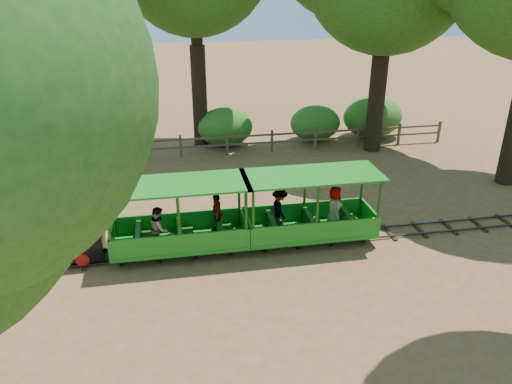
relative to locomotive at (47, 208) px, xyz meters
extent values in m
plane|color=#92653F|center=(6.77, -0.08, -1.69)|extent=(90.00, 90.00, 0.00)
cube|color=#3F3D3A|center=(6.77, -0.38, -1.62)|extent=(22.00, 0.05, 0.05)
cube|color=#3F3D3A|center=(6.77, 0.22, -1.62)|extent=(22.00, 0.05, 0.05)
cube|color=#382314|center=(6.77, -0.08, -1.67)|extent=(0.12, 1.00, 0.05)
cube|color=#382314|center=(1.77, -0.08, -1.67)|extent=(0.12, 1.00, 0.05)
cube|color=#382314|center=(11.77, -0.08, -1.67)|extent=(0.12, 1.00, 0.05)
cube|color=black|center=(0.19, -0.08, -1.41)|extent=(2.26, 0.72, 0.18)
cylinder|color=black|center=(-0.17, -0.08, -1.03)|extent=(1.44, 0.58, 0.58)
cylinder|color=black|center=(-0.73, -0.08, -0.51)|extent=(0.16, 0.16, 0.45)
sphere|color=gold|center=(-0.12, -0.08, -0.72)|extent=(0.27, 0.27, 0.27)
cylinder|color=gold|center=(-0.37, -0.08, -0.70)|extent=(0.10, 0.10, 0.10)
cube|color=black|center=(0.86, -0.08, -1.03)|extent=(0.92, 0.72, 0.56)
cube|color=black|center=(0.86, -0.08, -0.73)|extent=(0.98, 0.78, 0.04)
cone|color=black|center=(-1.04, -0.08, -1.43)|extent=(0.46, 0.66, 0.66)
cylinder|color=gold|center=(-0.92, -0.08, -0.92)|extent=(0.10, 0.14, 0.14)
cylinder|color=maroon|center=(-0.58, -0.45, -1.41)|extent=(0.37, 0.06, 0.37)
cylinder|color=maroon|center=(-0.58, 0.29, -1.41)|extent=(0.37, 0.06, 0.37)
cylinder|color=maroon|center=(0.09, -0.45, -1.41)|extent=(0.37, 0.06, 0.37)
cylinder|color=maroon|center=(0.09, 0.29, -1.41)|extent=(0.37, 0.06, 0.37)
cylinder|color=maroon|center=(0.76, -0.45, -1.41)|extent=(0.37, 0.06, 0.37)
cylinder|color=maroon|center=(0.76, 0.29, -1.41)|extent=(0.37, 0.06, 0.37)
sphere|color=white|center=(-0.63, -0.03, 0.07)|extent=(0.92, 0.92, 0.92)
sphere|color=white|center=(-0.22, 0.02, 0.43)|extent=(1.23, 1.23, 1.23)
sphere|color=white|center=(0.50, 0.07, 0.74)|extent=(1.03, 1.03, 1.03)
imported|color=silver|center=(0.67, 0.01, 0.10)|extent=(0.47, 0.64, 1.62)
cube|color=#1C841D|center=(3.39, -0.08, -1.35)|extent=(3.79, 1.45, 0.11)
cube|color=#195212|center=(3.39, -0.08, -1.48)|extent=(3.41, 0.56, 0.16)
cube|color=#1C841D|center=(3.39, -0.76, -1.01)|extent=(3.79, 0.07, 0.56)
cube|color=#1C841D|center=(3.39, 0.60, -1.01)|extent=(3.79, 0.07, 0.56)
cube|color=#1C841D|center=(3.39, -0.08, 0.44)|extent=(3.96, 1.62, 0.06)
cylinder|color=#195212|center=(1.59, -0.73, -0.45)|extent=(0.08, 0.08, 1.78)
cylinder|color=#195212|center=(1.59, 0.58, -0.45)|extent=(0.08, 0.08, 1.78)
cylinder|color=#195212|center=(5.20, -0.73, -0.45)|extent=(0.08, 0.08, 1.78)
cylinder|color=#195212|center=(5.20, 0.58, -0.45)|extent=(0.08, 0.08, 1.78)
cube|color=#195212|center=(2.26, -0.08, -1.07)|extent=(0.13, 1.23, 0.45)
cube|color=#195212|center=(3.39, -0.08, -1.07)|extent=(0.13, 1.23, 0.45)
cube|color=#195212|center=(4.53, -0.08, -1.07)|extent=(0.13, 1.23, 0.45)
cylinder|color=black|center=(2.18, -0.45, -1.44)|extent=(0.31, 0.07, 0.31)
cylinder|color=black|center=(2.18, 0.30, -1.44)|extent=(0.31, 0.07, 0.31)
cylinder|color=black|center=(4.61, -0.45, -1.44)|extent=(0.31, 0.07, 0.31)
cylinder|color=black|center=(4.61, 0.30, -1.44)|extent=(0.31, 0.07, 0.31)
imported|color=gray|center=(2.86, -0.46, -0.65)|extent=(0.52, 0.65, 1.28)
imported|color=gray|center=(4.50, 0.22, -0.67)|extent=(0.39, 0.76, 1.24)
cube|color=#1C841D|center=(7.20, -0.08, -1.35)|extent=(3.79, 1.45, 0.11)
cube|color=#195212|center=(7.20, -0.08, -1.48)|extent=(3.41, 0.56, 0.16)
cube|color=#1C841D|center=(7.20, -0.76, -1.01)|extent=(3.79, 0.07, 0.56)
cube|color=#1C841D|center=(7.20, 0.60, -1.01)|extent=(3.79, 0.07, 0.56)
cube|color=#1C841D|center=(7.20, -0.08, 0.44)|extent=(3.96, 1.62, 0.06)
cylinder|color=#195212|center=(5.39, -0.73, -0.45)|extent=(0.08, 0.08, 1.78)
cylinder|color=#195212|center=(5.39, 0.58, -0.45)|extent=(0.08, 0.08, 1.78)
cylinder|color=#195212|center=(9.01, -0.73, -0.45)|extent=(0.08, 0.08, 1.78)
cylinder|color=#195212|center=(9.01, 0.58, -0.45)|extent=(0.08, 0.08, 1.78)
cube|color=#195212|center=(6.06, -0.08, -1.07)|extent=(0.13, 1.23, 0.45)
cube|color=#195212|center=(7.20, -0.08, -1.07)|extent=(0.13, 1.23, 0.45)
cube|color=#195212|center=(8.34, -0.08, -1.07)|extent=(0.13, 1.23, 0.45)
cylinder|color=black|center=(5.99, -0.45, -1.44)|extent=(0.31, 0.07, 0.31)
cylinder|color=black|center=(5.99, 0.30, -1.44)|extent=(0.31, 0.07, 0.31)
cylinder|color=black|center=(8.41, -0.45, -1.44)|extent=(0.31, 0.07, 0.31)
cylinder|color=black|center=(8.41, 0.30, -1.44)|extent=(0.31, 0.07, 0.31)
imported|color=gray|center=(6.33, 0.15, -0.66)|extent=(0.55, 0.86, 1.27)
imported|color=gray|center=(7.90, -0.15, -0.62)|extent=(0.55, 0.73, 1.34)
cylinder|color=#2D2116|center=(-1.73, 5.92, 0.25)|extent=(0.70, 0.70, 3.89)
cylinder|color=#2D2116|center=(-1.73, 5.92, 3.31)|extent=(0.52, 0.53, 2.22)
cylinder|color=#2D2116|center=(4.77, 9.42, 0.55)|extent=(0.66, 0.66, 4.48)
cylinder|color=#2D2116|center=(4.77, 9.42, 4.06)|extent=(0.50, 0.50, 2.56)
cylinder|color=#2D2116|center=(12.27, 7.42, 0.38)|extent=(0.72, 0.72, 4.14)
cylinder|color=#2D2116|center=(12.27, 7.42, 3.62)|extent=(0.54, 0.54, 2.36)
cube|color=brown|center=(-2.23, 7.92, -1.19)|extent=(0.10, 0.10, 1.00)
cube|color=brown|center=(-0.23, 7.92, -1.19)|extent=(0.10, 0.10, 1.00)
cube|color=brown|center=(1.77, 7.92, -1.19)|extent=(0.10, 0.10, 1.00)
cube|color=brown|center=(3.77, 7.92, -1.19)|extent=(0.10, 0.10, 1.00)
cube|color=brown|center=(5.77, 7.92, -1.19)|extent=(0.10, 0.10, 1.00)
cube|color=brown|center=(7.77, 7.92, -1.19)|extent=(0.10, 0.10, 1.00)
cube|color=brown|center=(9.77, 7.92, -1.19)|extent=(0.10, 0.10, 1.00)
cube|color=brown|center=(11.77, 7.92, -1.19)|extent=(0.10, 0.10, 1.00)
cube|color=brown|center=(13.77, 7.92, -1.19)|extent=(0.10, 0.10, 1.00)
cube|color=brown|center=(15.77, 7.92, -1.19)|extent=(0.10, 0.10, 1.00)
cube|color=brown|center=(6.77, 7.92, -0.89)|extent=(18.00, 0.06, 0.08)
cube|color=brown|center=(6.77, 7.92, -1.24)|extent=(18.00, 0.06, 0.08)
ellipsoid|color=#2D6B1E|center=(-0.57, 9.22, -0.77)|extent=(2.68, 2.06, 1.85)
ellipsoid|color=#2D6B1E|center=(5.85, 9.22, -0.82)|extent=(2.53, 1.95, 1.75)
ellipsoid|color=#2D6B1E|center=(10.12, 9.22, -0.87)|extent=(2.38, 1.83, 1.65)
ellipsoid|color=#2D6B1E|center=(12.96, 9.22, -0.70)|extent=(2.86, 2.20, 1.98)
camera|label=1|loc=(3.30, -12.62, 5.76)|focal=35.00mm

